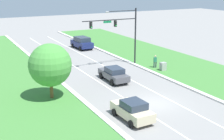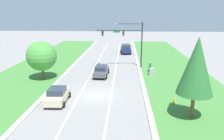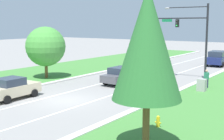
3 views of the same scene
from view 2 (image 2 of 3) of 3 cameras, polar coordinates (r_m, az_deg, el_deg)
ground_plane at (r=24.78m, az=-4.42°, el=-6.73°), size 160.00×160.00×0.00m
curb_strip_right at (r=24.65m, az=8.80°, el=-6.80°), size 0.50×90.00×0.15m
curb_strip_left at (r=26.11m, az=-16.88°, el=-6.03°), size 0.50×90.00×0.15m
grass_verge_right at (r=25.71m, az=20.60°, el=-6.78°), size 10.00×90.00×0.08m
grass_verge_left at (r=28.34m, az=-26.93°, el=-5.45°), size 10.00×90.00×0.08m
lane_stripe_inner_left at (r=25.08m, az=-8.53°, el=-6.58°), size 0.14×81.00×0.01m
lane_stripe_inner_right at (r=24.61m, az=-0.23°, el=-6.84°), size 0.14×81.00×0.01m
traffic_signal_mast at (r=36.17m, az=4.26°, el=8.48°), size 7.68×0.41×7.52m
graphite_sedan at (r=31.83m, az=-2.81°, el=-0.15°), size 2.07×4.72×1.60m
champagne_sedan at (r=23.42m, az=-13.99°, el=-6.34°), size 2.09×4.19×1.64m
navy_suv at (r=49.34m, az=3.65°, el=5.59°), size 2.48×4.90×1.98m
utility_cabinet at (r=32.70m, az=10.35°, el=-0.47°), size 0.70×0.60×1.09m
pedestrian at (r=34.07m, az=9.87°, el=0.87°), size 0.42×0.30×1.69m
fire_hydrant at (r=23.37m, az=15.96°, el=-7.79°), size 0.34×0.20×0.70m
conifer_near_right_tree at (r=19.50m, az=21.21°, el=0.94°), size 3.07×3.07×7.26m
oak_near_left_tree at (r=31.07m, az=-17.92°, el=3.48°), size 4.04×4.04×5.35m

